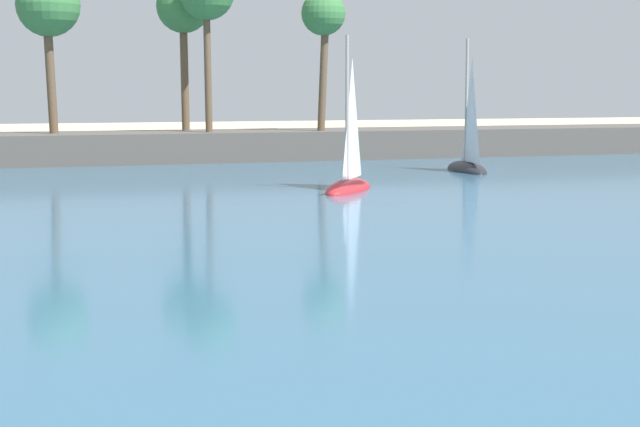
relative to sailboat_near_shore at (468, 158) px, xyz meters
name	(u,v)px	position (x,y,z in m)	size (l,w,h in m)	color
sea	(71,171)	(-19.72, 6.99, -0.70)	(220.00, 90.45, 0.06)	#33607F
palm_headland	(75,131)	(-19.02, 12.19, 1.19)	(111.08, 6.24, 11.49)	#514C47
sailboat_near_shore	(468,158)	(0.00, 0.00, 0.00)	(2.35, 5.28, 7.39)	black
sailboat_toward_headland	(349,175)	(-9.32, -7.56, -0.03)	(3.99, 4.78, 7.01)	red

